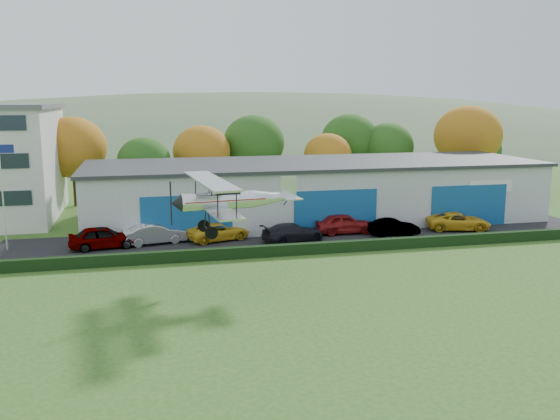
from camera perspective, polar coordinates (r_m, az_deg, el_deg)
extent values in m
plane|color=#29581B|center=(27.63, 9.94, -12.77)|extent=(300.00, 300.00, 0.00)
cube|color=black|center=(47.44, 3.40, -2.61)|extent=(48.00, 9.00, 0.05)
cube|color=black|center=(42.90, 5.23, -3.55)|extent=(46.00, 0.60, 0.80)
cube|color=#B2B7BC|center=(54.11, 3.36, 1.72)|extent=(40.00, 12.00, 5.00)
cube|color=#2D3033|center=(53.76, 3.39, 4.51)|extent=(40.60, 12.60, 0.30)
cube|color=#154E8D|center=(46.22, -8.89, -0.82)|extent=(7.00, 0.12, 3.60)
cube|color=#154E8D|center=(48.54, 5.37, -0.19)|extent=(7.00, 0.12, 3.60)
cube|color=#154E8D|center=(53.53, 17.65, 0.37)|extent=(7.00, 0.12, 3.60)
cylinder|color=silver|center=(46.81, -25.05, 1.18)|extent=(0.10, 0.10, 8.00)
cube|color=navy|center=(46.33, -24.77, 5.35)|extent=(1.00, 0.04, 0.60)
cylinder|color=#3D2614|center=(64.30, -19.05, 1.75)|extent=(0.36, 0.36, 3.15)
ellipsoid|color=#9F5C13|center=(63.80, -19.29, 5.70)|extent=(6.84, 6.84, 6.16)
cylinder|color=#3D2614|center=(62.01, -12.77, 1.43)|extent=(0.36, 0.36, 2.45)
ellipsoid|color=#1E4C14|center=(61.56, -12.90, 4.61)|extent=(5.32, 5.32, 4.79)
cylinder|color=#3D2614|center=(64.26, -7.44, 2.08)|extent=(0.36, 0.36, 2.80)
ellipsoid|color=#9F5C13|center=(63.79, -7.52, 5.60)|extent=(6.08, 6.08, 5.47)
cylinder|color=#3D2614|center=(67.03, -2.50, 2.67)|extent=(0.36, 0.36, 3.15)
ellipsoid|color=#1E4C14|center=(66.55, -2.53, 6.47)|extent=(6.84, 6.84, 6.16)
cylinder|color=#3D2614|center=(67.09, 4.55, 2.35)|extent=(0.36, 0.36, 2.45)
ellipsoid|color=#9F5C13|center=(66.68, 4.60, 5.30)|extent=(5.32, 5.32, 4.79)
cylinder|color=#3D2614|center=(71.71, 10.18, 2.89)|extent=(0.36, 0.36, 2.80)
ellipsoid|color=#1E4C14|center=(71.29, 10.29, 6.05)|extent=(6.08, 6.08, 5.47)
cylinder|color=#3D2614|center=(71.73, 17.35, 2.86)|extent=(0.36, 0.36, 3.50)
ellipsoid|color=#9F5C13|center=(71.26, 17.57, 6.80)|extent=(7.60, 7.60, 6.84)
cylinder|color=#3D2614|center=(77.24, 18.40, 2.93)|extent=(0.36, 0.36, 2.45)
ellipsoid|color=#1E4C14|center=(76.88, 18.55, 5.49)|extent=(5.32, 5.32, 4.79)
cylinder|color=#3D2614|center=(69.36, -24.45, 1.55)|extent=(0.36, 0.36, 2.10)
ellipsoid|color=#9F5C13|center=(69.00, -24.64, 3.98)|extent=(4.56, 4.56, 4.10)
cylinder|color=#3D2614|center=(72.07, 6.63, 3.17)|extent=(0.36, 0.36, 3.15)
ellipsoid|color=#1E4C14|center=(71.63, 6.71, 6.71)|extent=(6.84, 6.84, 6.16)
ellipsoid|color=#4C6642|center=(168.09, -2.60, 1.68)|extent=(320.00, 196.00, 56.00)
ellipsoid|color=#4C6642|center=(192.67, 18.37, 3.95)|extent=(240.00, 126.00, 36.00)
imported|color=gray|center=(45.49, -16.62, -2.52)|extent=(5.09, 2.61, 1.66)
imported|color=silver|center=(45.96, -11.92, -2.23)|extent=(4.98, 2.62, 1.56)
imported|color=gold|center=(46.37, -5.91, -2.07)|extent=(5.31, 3.61, 1.35)
imported|color=black|center=(45.72, 1.22, -2.16)|extent=(5.20, 3.05, 1.41)
imported|color=maroon|center=(48.64, 6.16, -1.28)|extent=(4.93, 2.02, 1.67)
imported|color=gray|center=(48.60, 10.85, -1.62)|extent=(4.16, 1.73, 1.34)
imported|color=gold|center=(51.87, 16.74, -1.05)|extent=(5.64, 3.63, 1.45)
cylinder|color=silver|center=(34.87, -5.93, 0.88)|extent=(4.43, 1.49, 1.03)
cone|color=silver|center=(35.81, -0.58, 1.19)|extent=(2.61, 1.30, 1.03)
cone|color=black|center=(34.40, -9.91, 0.64)|extent=(0.68, 1.09, 1.03)
cube|color=maroon|center=(34.94, -5.38, 1.01)|extent=(4.89, 1.57, 0.07)
cube|color=black|center=(34.93, -5.03, 1.71)|extent=(1.44, 0.83, 0.29)
cube|color=silver|center=(34.88, -6.28, 0.30)|extent=(2.31, 8.34, 0.11)
cube|color=silver|center=(34.59, -6.71, 2.80)|extent=(2.47, 8.81, 0.11)
cylinder|color=black|center=(31.78, -6.00, 0.71)|extent=(0.08, 0.08, 1.49)
cylinder|color=black|center=(32.03, -4.21, 0.82)|extent=(0.08, 0.08, 1.49)
cylinder|color=black|center=(37.52, -8.11, 2.20)|extent=(0.08, 0.08, 1.49)
cylinder|color=black|center=(37.73, -6.57, 2.28)|extent=(0.08, 0.08, 1.49)
cylinder|color=black|center=(34.26, -6.54, 2.05)|extent=(0.09, 0.25, 0.85)
cylinder|color=black|center=(35.03, -6.84, 2.23)|extent=(0.09, 0.25, 0.85)
cylinder|color=black|center=(34.44, -6.82, -0.91)|extent=(0.17, 0.80, 1.40)
cylinder|color=black|center=(35.37, -7.16, -0.61)|extent=(0.17, 0.80, 1.40)
cylinder|color=black|center=(35.05, -6.97, -1.86)|extent=(0.31, 2.17, 0.08)
cylinder|color=black|center=(34.06, -6.60, -2.21)|extent=(0.74, 0.24, 0.73)
cylinder|color=black|center=(36.03, -7.32, -1.52)|extent=(0.74, 0.24, 0.73)
cylinder|color=black|center=(36.12, 0.62, 0.82)|extent=(0.43, 0.11, 0.48)
cube|color=silver|center=(36.06, 0.62, 1.35)|extent=(1.34, 3.07, 0.07)
cube|color=silver|center=(36.01, 0.79, 2.26)|extent=(1.03, 0.18, 1.26)
cube|color=black|center=(34.35, -10.42, 0.61)|extent=(0.08, 0.14, 2.52)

